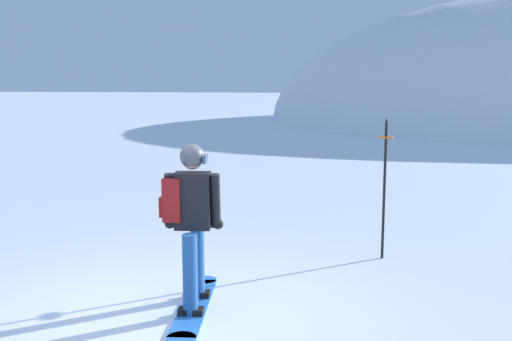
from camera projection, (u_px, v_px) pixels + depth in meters
The scene contains 3 objects.
ground_plane at pixel (165, 322), 5.59m from camera, with size 300.00×300.00×0.00m, color white.
snowboarder_main at pixel (190, 221), 5.82m from camera, with size 0.64×1.81×1.71m.
piste_marker_near at pixel (385, 179), 7.48m from camera, with size 0.20×0.20×1.88m.
Camera 1 is at (2.16, -4.93, 2.30)m, focal length 40.07 mm.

